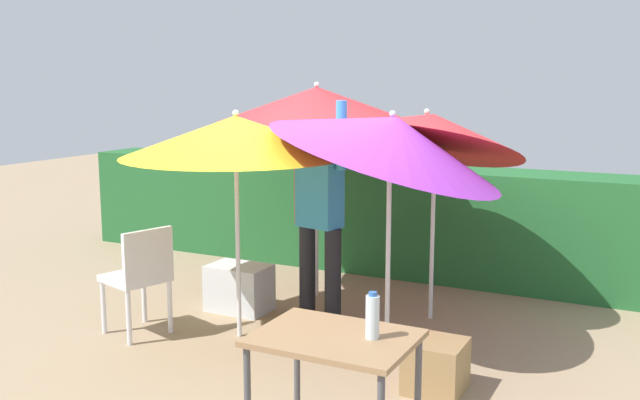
# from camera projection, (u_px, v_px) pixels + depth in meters

# --- Properties ---
(ground_plane) EXTENTS (24.00, 24.00, 0.00)m
(ground_plane) POSITION_uv_depth(u_px,v_px,m) (303.00, 344.00, 5.60)
(ground_plane) COLOR #9E8466
(hedge_row) EXTENTS (8.00, 0.70, 1.14)m
(hedge_row) POSITION_uv_depth(u_px,v_px,m) (408.00, 220.00, 7.60)
(hedge_row) COLOR #23602D
(hedge_row) RESTS_ON ground_plane
(umbrella_rainbow) EXTENTS (1.65, 1.61, 2.05)m
(umbrella_rainbow) POSITION_uv_depth(u_px,v_px,m) (431.00, 130.00, 5.96)
(umbrella_rainbow) COLOR silver
(umbrella_rainbow) RESTS_ON ground_plane
(umbrella_orange) EXTENTS (1.79, 1.79, 1.82)m
(umbrella_orange) POSITION_uv_depth(u_px,v_px,m) (236.00, 136.00, 5.51)
(umbrella_orange) COLOR silver
(umbrella_orange) RESTS_ON ground_plane
(umbrella_yellow) EXTENTS (1.80, 1.78, 2.07)m
(umbrella_yellow) POSITION_uv_depth(u_px,v_px,m) (391.00, 137.00, 5.22)
(umbrella_yellow) COLOR silver
(umbrella_yellow) RESTS_ON ground_plane
(umbrella_navy) EXTENTS (1.87, 1.87, 2.02)m
(umbrella_navy) POSITION_uv_depth(u_px,v_px,m) (317.00, 105.00, 6.54)
(umbrella_navy) COLOR silver
(umbrella_navy) RESTS_ON ground_plane
(person_vendor) EXTENTS (0.56, 0.30, 1.88)m
(person_vendor) POSITION_uv_depth(u_px,v_px,m) (320.00, 213.00, 6.01)
(person_vendor) COLOR black
(person_vendor) RESTS_ON ground_plane
(chair_plastic) EXTENTS (0.55, 0.55, 0.89)m
(chair_plastic) POSITION_uv_depth(u_px,v_px,m) (140.00, 274.00, 5.71)
(chair_plastic) COLOR silver
(chair_plastic) RESTS_ON ground_plane
(cooler_box) EXTENTS (0.54, 0.37, 0.41)m
(cooler_box) POSITION_uv_depth(u_px,v_px,m) (239.00, 288.00, 6.39)
(cooler_box) COLOR silver
(cooler_box) RESTS_ON ground_plane
(crate_cardboard) EXTENTS (0.37, 0.37, 0.35)m
(crate_cardboard) POSITION_uv_depth(u_px,v_px,m) (436.00, 366.00, 4.73)
(crate_cardboard) COLOR #9E7A4C
(crate_cardboard) RESTS_ON ground_plane
(folding_table) EXTENTS (0.80, 0.60, 0.77)m
(folding_table) POSITION_uv_depth(u_px,v_px,m) (334.00, 353.00, 3.63)
(folding_table) COLOR #4C4C51
(folding_table) RESTS_ON ground_plane
(bottle_water) EXTENTS (0.07, 0.07, 0.24)m
(bottle_water) POSITION_uv_depth(u_px,v_px,m) (372.00, 316.00, 3.55)
(bottle_water) COLOR silver
(bottle_water) RESTS_ON folding_table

